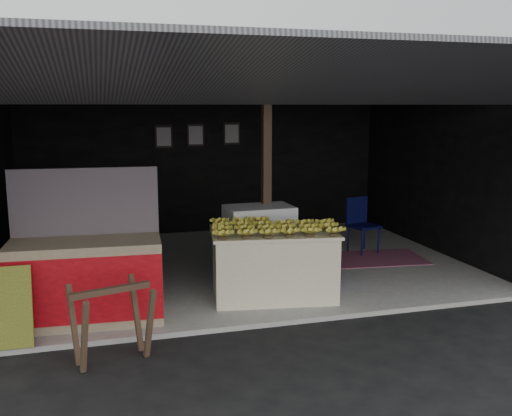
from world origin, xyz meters
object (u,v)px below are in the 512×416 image
object	(u,v)px
neighbor_stall	(87,277)
water_barrel	(326,263)
sawhorse	(111,315)
plastic_chair	(360,220)
banana_table	(274,264)
white_crate	(259,242)

from	to	relation	value
neighbor_stall	water_barrel	xyz separation A→B (m)	(3.16, 0.60, -0.24)
neighbor_stall	sawhorse	bearing A→B (deg)	-73.84
sawhorse	plastic_chair	bearing A→B (deg)	20.63
neighbor_stall	sawhorse	xyz separation A→B (m)	(0.24, -1.07, -0.09)
neighbor_stall	sawhorse	distance (m)	1.10
neighbor_stall	banana_table	bearing A→B (deg)	9.04
sawhorse	water_barrel	size ratio (longest dim) A/B	1.54
banana_table	water_barrel	distance (m)	0.97
plastic_chair	neighbor_stall	bearing A→B (deg)	-168.89
white_crate	sawhorse	bearing A→B (deg)	-137.12
banana_table	plastic_chair	size ratio (longest dim) A/B	1.85
white_crate	sawhorse	size ratio (longest dim) A/B	1.23
white_crate	plastic_chair	xyz separation A→B (m)	(2.03, 0.95, 0.02)
sawhorse	banana_table	bearing A→B (deg)	15.93
neighbor_stall	water_barrel	bearing A→B (deg)	14.34
white_crate	sawhorse	xyz separation A→B (m)	(-2.10, -2.15, -0.09)
neighbor_stall	plastic_chair	size ratio (longest dim) A/B	1.88
white_crate	neighbor_stall	size ratio (longest dim) A/B	0.60
plastic_chair	banana_table	bearing A→B (deg)	-152.83
banana_table	sawhorse	xyz separation A→B (m)	(-2.04, -1.28, -0.01)
sawhorse	plastic_chair	xyz separation A→B (m)	(4.13, 3.10, 0.12)
banana_table	plastic_chair	xyz separation A→B (m)	(2.09, 1.81, 0.10)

